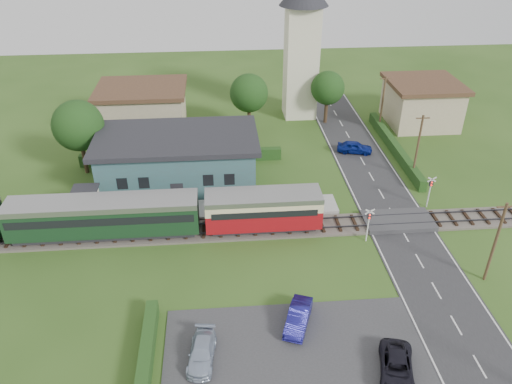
{
  "coord_description": "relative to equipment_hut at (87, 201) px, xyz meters",
  "views": [
    {
      "loc": [
        -5.86,
        -33.97,
        25.84
      ],
      "look_at": [
        -2.72,
        4.0,
        2.71
      ],
      "focal_mm": 35.0,
      "sensor_mm": 36.0,
      "label": 1
    }
  ],
  "objects": [
    {
      "name": "car_park_dark",
      "position": [
        22.48,
        -19.34,
        -1.07
      ],
      "size": [
        3.08,
        4.7,
        1.2
      ],
      "primitive_type": "imported",
      "rotation": [
        0.0,
        0.0,
        -0.27
      ],
      "color": "black",
      "rests_on": "car_park"
    },
    {
      "name": "hedge_station",
      "position": [
        8.0,
        10.3,
        -1.1
      ],
      "size": [
        22.0,
        0.8,
        1.3
      ],
      "primitive_type": "cube",
      "color": "#193814",
      "rests_on": "ground"
    },
    {
      "name": "crossing_deck",
      "position": [
        28.0,
        -3.2,
        -1.52
      ],
      "size": [
        6.2,
        3.4,
        0.45
      ],
      "primitive_type": "cube",
      "color": "#333335",
      "rests_on": "ground"
    },
    {
      "name": "car_on_road",
      "position": [
        27.59,
        10.98,
        -1.03
      ],
      "size": [
        4.21,
        2.53,
        1.34
      ],
      "primitive_type": "imported",
      "rotation": [
        0.0,
        0.0,
        1.32
      ],
      "color": "navy",
      "rests_on": "road"
    },
    {
      "name": "tree_a",
      "position": [
        -2.0,
        8.8,
        3.63
      ],
      "size": [
        5.2,
        5.2,
        8.0
      ],
      "color": "#332316",
      "rests_on": "ground"
    },
    {
      "name": "streetlamp_west",
      "position": [
        -4.0,
        14.8,
        1.29
      ],
      "size": [
        0.3,
        0.3,
        5.15
      ],
      "color": "#3F3F47",
      "rests_on": "ground"
    },
    {
      "name": "crossing_signal_near",
      "position": [
        24.4,
        -5.61,
        0.39
      ],
      "size": [
        0.84,
        0.28,
        3.28
      ],
      "color": "silver",
      "rests_on": "ground"
    },
    {
      "name": "car_park",
      "position": [
        16.5,
        -17.2,
        -1.71
      ],
      "size": [
        17.0,
        9.0,
        0.08
      ],
      "primitive_type": "cube",
      "color": "#333335",
      "rests_on": "ground"
    },
    {
      "name": "car_park_blue",
      "position": [
        17.08,
        -14.7,
        -1.02
      ],
      "size": [
        2.64,
        4.15,
        1.29
      ],
      "primitive_type": "imported",
      "rotation": [
        0.0,
        0.0,
        -0.35
      ],
      "color": "navy",
      "rests_on": "car_park"
    },
    {
      "name": "pedestrian_far",
      "position": [
        2.45,
        -0.08,
        -0.34
      ],
      "size": [
        0.85,
        1.03,
        1.91
      ],
      "primitive_type": "imported",
      "rotation": [
        0.0,
        0.0,
        1.42
      ],
      "color": "gray",
      "rests_on": "platform"
    },
    {
      "name": "equipment_hut",
      "position": [
        0.0,
        0.0,
        0.0
      ],
      "size": [
        2.3,
        2.3,
        2.55
      ],
      "color": "beige",
      "rests_on": "platform"
    },
    {
      "name": "house_west",
      "position": [
        3.0,
        19.8,
        1.04
      ],
      "size": [
        10.8,
        8.8,
        5.5
      ],
      "color": "tan",
      "rests_on": "ground"
    },
    {
      "name": "house_east",
      "position": [
        38.0,
        18.8,
        1.05
      ],
      "size": [
        8.8,
        8.8,
        5.5
      ],
      "color": "tan",
      "rests_on": "ground"
    },
    {
      "name": "ground",
      "position": [
        18.0,
        -5.2,
        -1.75
      ],
      "size": [
        120.0,
        120.0,
        0.0
      ],
      "primitive_type": "plane",
      "color": "#2D4C19"
    },
    {
      "name": "crossing_signal_far",
      "position": [
        31.6,
        -0.81,
        0.39
      ],
      "size": [
        0.84,
        0.28,
        3.28
      ],
      "color": "silver",
      "rests_on": "ground"
    },
    {
      "name": "platform",
      "position": [
        8.0,
        0.0,
        -1.52
      ],
      "size": [
        30.0,
        3.0,
        0.45
      ],
      "primitive_type": "cube",
      "color": "gray",
      "rests_on": "ground"
    },
    {
      "name": "hedge_roadside",
      "position": [
        32.2,
        10.8,
        -1.15
      ],
      "size": [
        0.8,
        18.0,
        1.2
      ],
      "primitive_type": "cube",
      "color": "#193814",
      "rests_on": "ground"
    },
    {
      "name": "pedestrian_near",
      "position": [
        15.09,
        -0.59,
        -0.37
      ],
      "size": [
        0.79,
        0.65,
        1.86
      ],
      "primitive_type": "imported",
      "rotation": [
        0.0,
        0.0,
        3.49
      ],
      "color": "gray",
      "rests_on": "platform"
    },
    {
      "name": "train",
      "position": [
        -1.04,
        -3.2,
        0.43
      ],
      "size": [
        43.2,
        2.9,
        3.4
      ],
      "color": "#232328",
      "rests_on": "ground"
    },
    {
      "name": "hedge_carpark",
      "position": [
        7.0,
        -17.2,
        -1.15
      ],
      "size": [
        0.8,
        9.0,
        1.2
      ],
      "primitive_type": "cube",
      "color": "#193814",
      "rests_on": "ground"
    },
    {
      "name": "road",
      "position": [
        28.0,
        -5.2,
        -1.72
      ],
      "size": [
        6.0,
        70.0,
        0.05
      ],
      "primitive_type": "cube",
      "color": "#28282B",
      "rests_on": "ground"
    },
    {
      "name": "tree_c",
      "position": [
        26.0,
        19.8,
        2.91
      ],
      "size": [
        4.2,
        4.2,
        6.78
      ],
      "color": "#332316",
      "rests_on": "ground"
    },
    {
      "name": "utility_pole_c",
      "position": [
        32.2,
        4.8,
        1.88
      ],
      "size": [
        1.4,
        0.22,
        7.0
      ],
      "color": "#473321",
      "rests_on": "ground"
    },
    {
      "name": "church_tower",
      "position": [
        23.0,
        22.8,
        8.48
      ],
      "size": [
        6.0,
        6.0,
        17.6
      ],
      "color": "beige",
      "rests_on": "ground"
    },
    {
      "name": "station_building",
      "position": [
        8.0,
        5.79,
        0.95
      ],
      "size": [
        16.0,
        9.0,
        5.3
      ],
      "color": "#3B5A5C",
      "rests_on": "ground"
    },
    {
      "name": "utility_pole_b",
      "position": [
        32.2,
        -11.2,
        1.88
      ],
      "size": [
        1.4,
        0.22,
        7.0
      ],
      "color": "#473321",
      "rests_on": "ground"
    },
    {
      "name": "railway_track",
      "position": [
        18.0,
        -3.2,
        -1.64
      ],
      "size": [
        76.0,
        3.2,
        0.49
      ],
      "color": "#4C443D",
      "rests_on": "ground"
    },
    {
      "name": "tree_b",
      "position": [
        16.0,
        17.8,
        3.27
      ],
      "size": [
        4.6,
        4.6,
        7.34
      ],
      "color": "#332316",
      "rests_on": "ground"
    },
    {
      "name": "car_park_silver",
      "position": [
        10.5,
        -17.16,
        -1.1
      ],
      "size": [
        2.08,
        4.1,
        1.14
      ],
      "primitive_type": "imported",
      "rotation": [
        0.0,
        0.0,
        -0.12
      ],
      "color": "#A7B4CA",
      "rests_on": "car_park"
    },
    {
      "name": "streetlamp_east",
      "position": [
        34.0,
        21.8,
        1.29
      ],
      "size": [
        0.3,
        0.3,
        5.15
      ],
      "color": "#3F3F47",
      "rests_on": "ground"
    },
    {
      "name": "utility_pole_d",
      "position": [
        32.2,
        16.8,
        1.88
      ],
      "size": [
        1.4,
        0.22,
        7.0
      ],
      "color": "#473321",
      "rests_on": "ground"
    }
  ]
}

